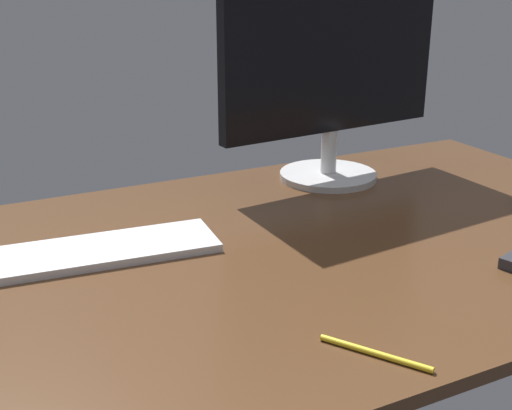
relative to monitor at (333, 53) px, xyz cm
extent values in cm
cube|color=#4C301C|center=(-22.69, -27.93, -27.75)|extent=(140.00, 84.00, 2.00)
cylinder|color=silver|center=(0.00, 0.00, -26.06)|extent=(20.94, 20.94, 1.37)
cylinder|color=silver|center=(0.00, 0.00, -20.67)|extent=(3.37, 3.37, 9.41)
cube|color=black|center=(0.00, 0.00, 3.10)|extent=(52.30, 7.72, 38.13)
cube|color=silver|center=(-53.12, -17.70, -26.08)|extent=(35.72, 15.76, 1.33)
cylinder|color=yellow|center=(-32.73, -61.67, -26.36)|extent=(8.27, 12.42, 0.78)
camera|label=1|loc=(-76.65, -117.00, 17.72)|focal=47.09mm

